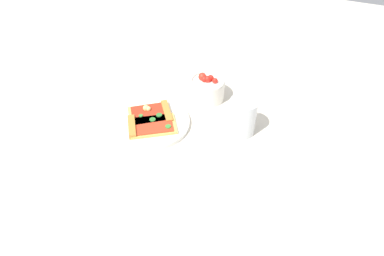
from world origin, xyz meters
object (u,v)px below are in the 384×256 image
at_px(pizza_slice_far, 148,126).
at_px(paper_napkin, 162,209).
at_px(plate, 151,123).
at_px(pizza_slice_near, 152,114).
at_px(salad_bowl, 207,88).
at_px(soda_glass, 242,118).

xyz_separation_m(pizza_slice_far, paper_napkin, (-0.23, -0.16, -0.02)).
xyz_separation_m(plate, pizza_slice_near, (0.03, 0.01, 0.01)).
relative_size(salad_bowl, soda_glass, 1.02).
distance_m(salad_bowl, soda_glass, 0.19).
relative_size(pizza_slice_near, soda_glass, 1.45).
distance_m(plate, soda_glass, 0.27).
height_order(pizza_slice_near, pizza_slice_far, pizza_slice_near).
bearing_deg(plate, paper_napkin, -148.06).
bearing_deg(pizza_slice_near, pizza_slice_far, -167.11).
relative_size(plate, paper_napkin, 1.62).
xyz_separation_m(plate, paper_napkin, (-0.26, -0.16, -0.01)).
bearing_deg(pizza_slice_far, paper_napkin, -145.86).
xyz_separation_m(plate, soda_glass, (0.07, -0.26, 0.04)).
distance_m(pizza_slice_far, paper_napkin, 0.28).
distance_m(pizza_slice_near, pizza_slice_far, 0.05).
bearing_deg(soda_glass, salad_bowl, 52.19).
xyz_separation_m(plate, salad_bowl, (0.19, -0.11, 0.03)).
xyz_separation_m(salad_bowl, paper_napkin, (-0.44, -0.05, -0.04)).
distance_m(plate, pizza_slice_near, 0.03).
bearing_deg(paper_napkin, plate, 31.94).
height_order(plate, paper_napkin, plate).
distance_m(plate, paper_napkin, 0.30).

